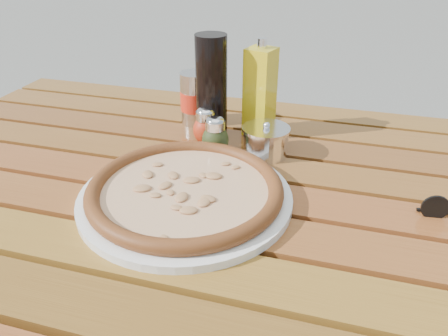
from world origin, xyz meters
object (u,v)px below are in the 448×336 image
(plate, at_px, (186,197))
(oregano_shaker, at_px, (215,136))
(pizza, at_px, (185,189))
(pepper_shaker, at_px, (206,126))
(soda_can, at_px, (195,99))
(table, at_px, (221,222))
(parmesan_tin, at_px, (266,141))
(dark_bottle, at_px, (212,88))
(olive_oil_cruet, at_px, (260,92))

(plate, relative_size, oregano_shaker, 4.39)
(pizza, relative_size, pepper_shaker, 4.83)
(plate, xyz_separation_m, soda_can, (-0.09, 0.32, 0.05))
(table, relative_size, soda_can, 11.67)
(pizza, bearing_deg, soda_can, 106.31)
(table, distance_m, soda_can, 0.33)
(parmesan_tin, bearing_deg, dark_bottle, 156.82)
(pizza, relative_size, parmesan_tin, 3.24)
(plate, xyz_separation_m, oregano_shaker, (-0.00, 0.18, 0.03))
(pepper_shaker, distance_m, dark_bottle, 0.08)
(dark_bottle, relative_size, parmesan_tin, 1.80)
(plate, bearing_deg, dark_bottle, 97.45)
(oregano_shaker, xyz_separation_m, soda_can, (-0.09, 0.14, 0.02))
(soda_can, relative_size, parmesan_tin, 0.98)
(table, height_order, dark_bottle, dark_bottle)
(table, xyz_separation_m, pizza, (-0.05, -0.06, 0.10))
(pepper_shaker, bearing_deg, oregano_shaker, -50.42)
(oregano_shaker, height_order, dark_bottle, dark_bottle)
(soda_can, height_order, parmesan_tin, soda_can)
(pepper_shaker, relative_size, dark_bottle, 0.37)
(soda_can, distance_m, olive_oil_cruet, 0.16)
(olive_oil_cruet, bearing_deg, dark_bottle, -157.75)
(plate, distance_m, pepper_shaker, 0.23)
(pepper_shaker, bearing_deg, parmesan_tin, -7.31)
(pizza, xyz_separation_m, dark_bottle, (-0.03, 0.26, 0.09))
(table, distance_m, dark_bottle, 0.29)
(plate, height_order, parmesan_tin, parmesan_tin)
(pizza, height_order, pepper_shaker, pepper_shaker)
(oregano_shaker, relative_size, parmesan_tin, 0.67)
(table, relative_size, oregano_shaker, 17.07)
(pizza, relative_size, dark_bottle, 1.80)
(plate, relative_size, parmesan_tin, 2.95)
(dark_bottle, bearing_deg, olive_oil_cruet, 22.25)
(soda_can, xyz_separation_m, olive_oil_cruet, (0.15, -0.02, 0.04))
(table, height_order, oregano_shaker, oregano_shaker)
(oregano_shaker, distance_m, soda_can, 0.17)
(oregano_shaker, relative_size, dark_bottle, 0.37)
(plate, xyz_separation_m, pepper_shaker, (-0.04, 0.22, 0.03))
(table, bearing_deg, soda_can, 117.90)
(table, distance_m, olive_oil_cruet, 0.30)
(pizza, height_order, olive_oil_cruet, olive_oil_cruet)
(soda_can, bearing_deg, pizza, -73.69)
(table, distance_m, parmesan_tin, 0.19)
(pizza, xyz_separation_m, pepper_shaker, (-0.04, 0.22, 0.02))
(pepper_shaker, bearing_deg, plate, -80.83)
(oregano_shaker, bearing_deg, soda_can, 123.47)
(pizza, distance_m, dark_bottle, 0.28)
(oregano_shaker, distance_m, olive_oil_cruet, 0.15)
(pepper_shaker, relative_size, olive_oil_cruet, 0.39)
(plate, relative_size, soda_can, 3.00)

